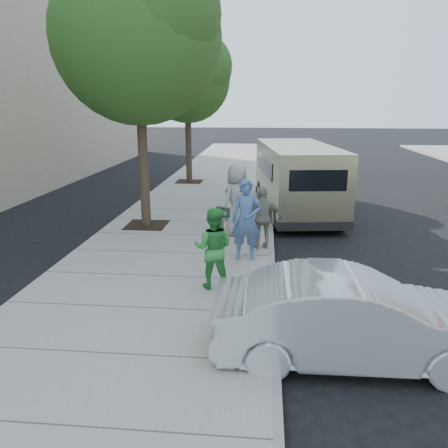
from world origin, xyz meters
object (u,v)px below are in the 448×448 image
at_px(person_green_shirt, 213,248).
at_px(person_gray_shirt, 237,200).
at_px(person_striped_polo, 263,218).
at_px(van, 296,177).
at_px(sedan, 352,319).
at_px(tree_near, 139,32).
at_px(parking_meter, 223,225).
at_px(tree_far, 188,75).
at_px(person_officer, 246,220).

height_order(person_green_shirt, person_gray_shirt, person_gray_shirt).
bearing_deg(person_striped_polo, van, -116.71).
bearing_deg(sedan, person_green_shirt, 45.91).
relative_size(tree_near, parking_meter, 5.34).
distance_m(person_green_shirt, person_gray_shirt, 3.71).
distance_m(tree_far, van, 7.69).
distance_m(van, person_officer, 5.42).
bearing_deg(tree_near, parking_meter, -52.59).
xyz_separation_m(person_officer, person_striped_polo, (0.38, 0.82, -0.15)).
distance_m(person_officer, person_green_shirt, 1.81).
bearing_deg(tree_near, van, 29.51).
height_order(tree_near, parking_meter, tree_near).
bearing_deg(person_striped_polo, person_officer, 51.97).
relative_size(van, person_gray_shirt, 3.32).
relative_size(tree_far, van, 0.99).
bearing_deg(tree_far, van, -47.94).
distance_m(person_officer, person_striped_polo, 0.92).
bearing_deg(sedan, van, 0.50).
relative_size(parking_meter, sedan, 0.35).
bearing_deg(person_green_shirt, sedan, 141.53).
relative_size(tree_far, person_gray_shirt, 3.29).
distance_m(van, person_gray_shirt, 3.71).
height_order(tree_near, sedan, tree_near).
relative_size(person_green_shirt, person_striped_polo, 1.03).
xyz_separation_m(person_gray_shirt, person_striped_polo, (0.73, -1.17, -0.19)).
bearing_deg(parking_meter, person_gray_shirt, 111.72).
xyz_separation_m(tree_far, van, (4.54, -5.03, -3.64)).
xyz_separation_m(tree_far, person_green_shirt, (2.50, -11.97, -3.92)).
height_order(parking_meter, person_officer, person_officer).
bearing_deg(person_gray_shirt, person_striped_polo, 72.73).
bearing_deg(person_green_shirt, van, -101.85).
xyz_separation_m(tree_far, person_officer, (3.07, -10.25, -3.79)).
bearing_deg(van, person_green_shirt, -113.80).
distance_m(parking_meter, sedan, 3.85).
height_order(sedan, person_gray_shirt, person_gray_shirt).
height_order(sedan, person_striped_polo, person_striped_polo).
bearing_deg(sedan, parking_meter, 34.18).
bearing_deg(tree_near, sedan, -53.59).
height_order(person_officer, person_gray_shirt, person_gray_shirt).
bearing_deg(van, person_striped_polo, -111.30).
xyz_separation_m(van, person_striped_polo, (-1.09, -4.40, -0.30)).
bearing_deg(van, parking_meter, -115.55).
xyz_separation_m(parking_meter, person_gray_shirt, (0.14, 2.72, -0.04)).
height_order(tree_far, parking_meter, tree_far).
relative_size(tree_far, parking_meter, 4.60).
xyz_separation_m(parking_meter, person_officer, (0.48, 0.74, -0.08)).
distance_m(van, person_striped_polo, 4.54).
bearing_deg(person_gray_shirt, tree_far, -120.84).
relative_size(van, person_striped_polo, 4.14).
relative_size(person_green_shirt, person_gray_shirt, 0.83).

